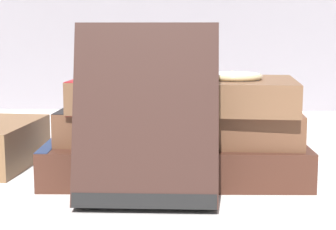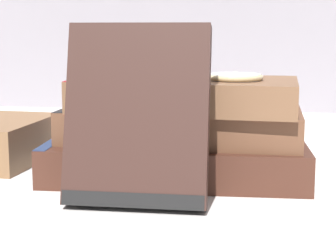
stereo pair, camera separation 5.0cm
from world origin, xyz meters
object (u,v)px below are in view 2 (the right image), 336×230
Objects in this scene: book_flat_middle at (178,122)px; reading_glasses at (133,147)px; book_flat_bottom at (171,157)px; book_leaning_front at (137,121)px; book_flat_top at (181,94)px; pocket_watch at (235,77)px.

book_flat_middle reaches higher than reading_glasses.
book_flat_bottom is 2.45× the size of reading_glasses.
book_flat_bottom is 1.69× the size of book_leaning_front.
book_flat_top reaches higher than book_flat_middle.
book_leaning_front is at bearing -93.44° from reading_glasses.
book_leaning_front reaches higher than pocket_watch.
book_flat_middle is 1.08× the size of book_flat_top.
pocket_watch reaches higher than book_flat_middle.
book_leaning_front is 0.12m from pocket_watch.
book_flat_middle is 2.26× the size of reading_glasses.
book_flat_bottom is 1.08× the size of book_flat_middle.
book_leaning_front is at bearing -133.09° from pocket_watch.
reading_glasses is at bearing 124.36° from book_flat_top.
reading_glasses is at bearing 102.56° from book_leaning_front.
book_leaning_front reaches higher than book_flat_bottom.
book_leaning_front is (-0.03, -0.09, -0.01)m from book_flat_top.
book_flat_bottom is at bearing 166.87° from pocket_watch.
book_flat_top reaches higher than reading_glasses.
book_flat_middle is 4.15× the size of pocket_watch.
pocket_watch reaches higher than book_flat_top.
book_flat_bottom is 0.07m from book_flat_top.
pocket_watch is 0.21m from reading_glasses.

